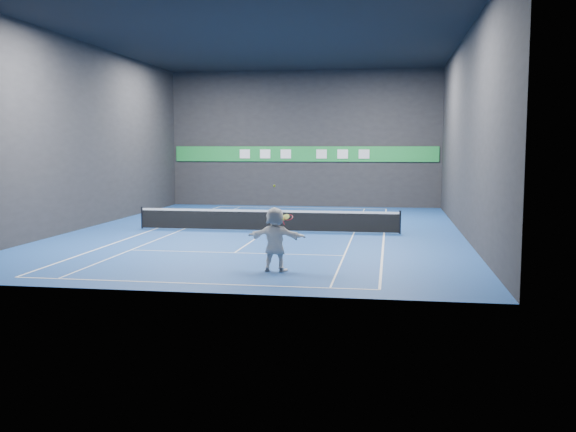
% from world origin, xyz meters
% --- Properties ---
extents(ground, '(26.00, 26.00, 0.00)m').
position_xyz_m(ground, '(0.00, 0.00, 0.00)').
color(ground, navy).
rests_on(ground, ground).
extents(ceiling, '(26.00, 26.00, 0.00)m').
position_xyz_m(ceiling, '(0.00, 0.00, 9.00)').
color(ceiling, black).
rests_on(ceiling, ground).
extents(wall_back, '(18.00, 0.10, 9.00)m').
position_xyz_m(wall_back, '(0.00, 13.00, 4.50)').
color(wall_back, black).
rests_on(wall_back, ground).
extents(wall_front, '(18.00, 0.10, 9.00)m').
position_xyz_m(wall_front, '(0.00, -13.00, 4.50)').
color(wall_front, black).
rests_on(wall_front, ground).
extents(wall_left, '(0.10, 26.00, 9.00)m').
position_xyz_m(wall_left, '(-9.00, 0.00, 4.50)').
color(wall_left, black).
rests_on(wall_left, ground).
extents(wall_right, '(0.10, 26.00, 9.00)m').
position_xyz_m(wall_right, '(9.00, 0.00, 4.50)').
color(wall_right, black).
rests_on(wall_right, ground).
extents(baseline_near, '(10.98, 0.08, 0.01)m').
position_xyz_m(baseline_near, '(0.00, -11.89, 0.00)').
color(baseline_near, white).
rests_on(baseline_near, ground).
extents(baseline_far, '(10.98, 0.08, 0.01)m').
position_xyz_m(baseline_far, '(0.00, 11.89, 0.00)').
color(baseline_far, white).
rests_on(baseline_far, ground).
extents(sideline_doubles_left, '(0.08, 23.78, 0.01)m').
position_xyz_m(sideline_doubles_left, '(-5.49, 0.00, 0.00)').
color(sideline_doubles_left, white).
rests_on(sideline_doubles_left, ground).
extents(sideline_doubles_right, '(0.08, 23.78, 0.01)m').
position_xyz_m(sideline_doubles_right, '(5.49, 0.00, 0.00)').
color(sideline_doubles_right, white).
rests_on(sideline_doubles_right, ground).
extents(sideline_singles_left, '(0.06, 23.78, 0.01)m').
position_xyz_m(sideline_singles_left, '(-4.11, 0.00, 0.00)').
color(sideline_singles_left, white).
rests_on(sideline_singles_left, ground).
extents(sideline_singles_right, '(0.06, 23.78, 0.01)m').
position_xyz_m(sideline_singles_right, '(4.11, 0.00, 0.00)').
color(sideline_singles_right, white).
rests_on(sideline_singles_right, ground).
extents(service_line_near, '(8.23, 0.06, 0.01)m').
position_xyz_m(service_line_near, '(0.00, -6.40, 0.00)').
color(service_line_near, white).
rests_on(service_line_near, ground).
extents(service_line_far, '(8.23, 0.06, 0.01)m').
position_xyz_m(service_line_far, '(0.00, 6.40, 0.00)').
color(service_line_far, white).
rests_on(service_line_far, ground).
extents(center_service_line, '(0.06, 12.80, 0.01)m').
position_xyz_m(center_service_line, '(0.00, 0.00, 0.00)').
color(center_service_line, white).
rests_on(center_service_line, ground).
extents(player, '(1.96, 0.79, 2.06)m').
position_xyz_m(player, '(2.15, -9.67, 1.03)').
color(player, white).
rests_on(player, ground).
extents(tennis_ball, '(0.07, 0.07, 0.07)m').
position_xyz_m(tennis_ball, '(2.08, -9.47, 2.71)').
color(tennis_ball, '#B2D723').
rests_on(tennis_ball, player).
extents(tennis_net, '(12.50, 0.10, 1.07)m').
position_xyz_m(tennis_net, '(0.00, 0.00, 0.54)').
color(tennis_net, black).
rests_on(tennis_net, ground).
extents(sponsor_banner, '(17.64, 0.11, 1.00)m').
position_xyz_m(sponsor_banner, '(0.00, 12.93, 3.50)').
color(sponsor_banner, '#1E8B39').
rests_on(sponsor_banner, wall_back).
extents(tennis_racket, '(0.48, 0.37, 0.68)m').
position_xyz_m(tennis_racket, '(2.52, -9.62, 1.67)').
color(tennis_racket, red).
rests_on(tennis_racket, player).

